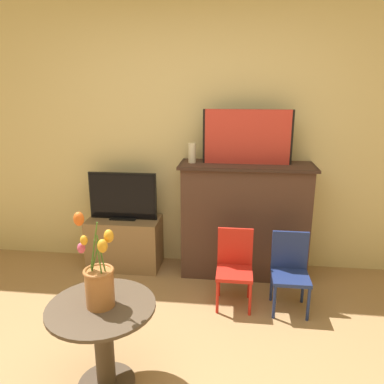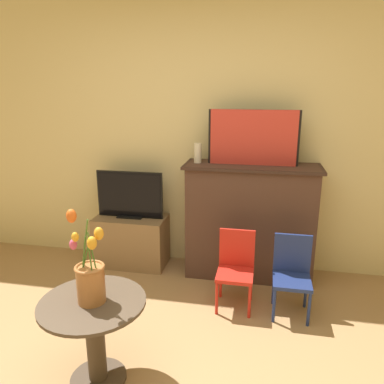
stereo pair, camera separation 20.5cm
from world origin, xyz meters
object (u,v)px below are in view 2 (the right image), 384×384
(painting, at_px, (253,138))
(vase_tulips, at_px, (90,276))
(chair_red, at_px, (236,265))
(tv_monitor, at_px, (130,195))
(chair_blue, at_px, (292,271))

(painting, distance_m, vase_tulips, 1.88)
(chair_red, height_order, vase_tulips, vase_tulips)
(tv_monitor, xyz_separation_m, chair_blue, (1.54, -0.56, -0.38))
(painting, relative_size, vase_tulips, 1.47)
(tv_monitor, distance_m, chair_blue, 1.68)
(tv_monitor, xyz_separation_m, chair_red, (1.09, -0.54, -0.38))
(painting, distance_m, chair_red, 1.12)
(chair_blue, bearing_deg, painting, 122.79)
(painting, xyz_separation_m, vase_tulips, (-0.84, -1.57, -0.61))
(chair_red, bearing_deg, tv_monitor, 153.71)
(painting, distance_m, tv_monitor, 1.31)
(painting, bearing_deg, tv_monitor, -179.53)
(chair_red, xyz_separation_m, chair_blue, (0.44, -0.02, 0.00))
(tv_monitor, bearing_deg, painting, 0.47)
(tv_monitor, relative_size, chair_blue, 1.05)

